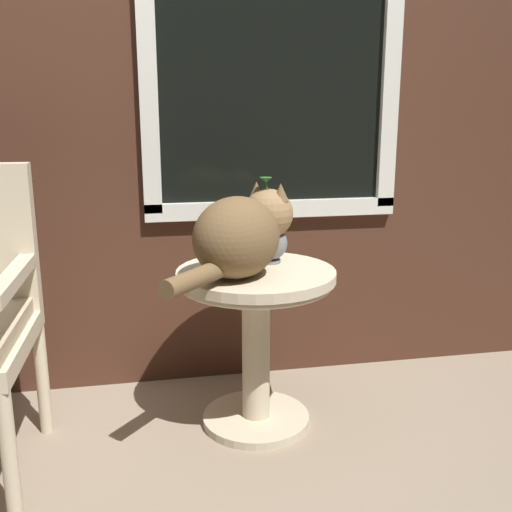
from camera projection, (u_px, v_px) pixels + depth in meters
The scene contains 5 objects.
ground_plane at pixel (222, 470), 1.90m from camera, with size 6.00×6.00×0.00m, color gray.
back_wall at pixel (196, 63), 2.27m from camera, with size 4.00×0.07×2.60m.
wicker_side_table at pixel (256, 316), 2.09m from camera, with size 0.56×0.56×0.58m.
cat at pixel (242, 233), 1.96m from camera, with size 0.50×0.55×0.29m.
pewter_vase_with_ivy at pixel (271, 239), 2.13m from camera, with size 0.12×0.12×0.31m.
Camera 1 is at (-0.22, -1.67, 1.13)m, focal length 41.53 mm.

